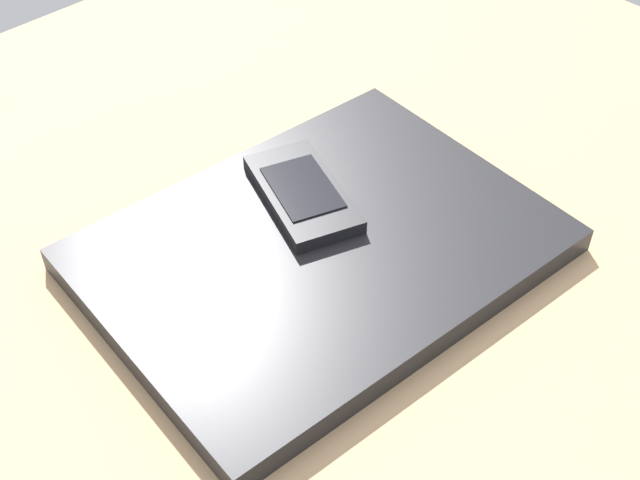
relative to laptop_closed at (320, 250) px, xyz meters
The scene contains 3 objects.
desk_surface 11.23cm from the laptop_closed, 32.05° to the right, with size 120.00×80.00×3.00cm, color tan.
laptop_closed is the anchor object (origin of this frame).
cell_phone_on_laptop 4.93cm from the laptop_closed, 117.34° to the right, with size 8.92×12.07×1.30cm.
Camera 1 is at (21.81, 38.17, 48.11)cm, focal length 48.17 mm.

